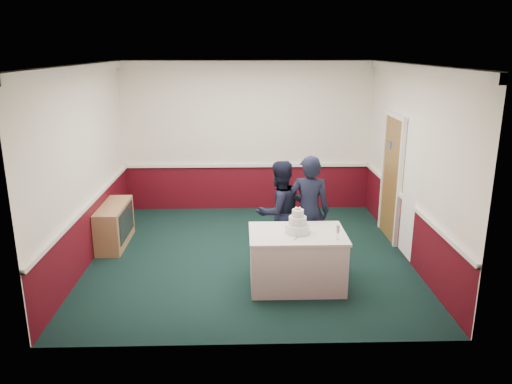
{
  "coord_description": "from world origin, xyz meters",
  "views": [
    {
      "loc": [
        -0.12,
        -7.44,
        3.23
      ],
      "look_at": [
        0.09,
        -0.1,
        1.1
      ],
      "focal_mm": 35.0,
      "sensor_mm": 36.0,
      "label": 1
    }
  ],
  "objects_px": {
    "champagne_flute": "(338,230)",
    "person_woman": "(309,211)",
    "wedding_cake": "(298,225)",
    "person_man": "(279,212)",
    "cake_knife": "(297,238)",
    "sideboard": "(115,225)",
    "cake_table": "(297,259)"
  },
  "relations": [
    {
      "from": "sideboard",
      "to": "champagne_flute",
      "type": "distance_m",
      "value": 3.94
    },
    {
      "from": "champagne_flute",
      "to": "person_man",
      "type": "bearing_deg",
      "value": 120.93
    },
    {
      "from": "person_man",
      "to": "person_woman",
      "type": "xyz_separation_m",
      "value": [
        0.43,
        -0.15,
        0.06
      ]
    },
    {
      "from": "person_woman",
      "to": "cake_knife",
      "type": "bearing_deg",
      "value": 81.36
    },
    {
      "from": "sideboard",
      "to": "person_man",
      "type": "height_order",
      "value": "person_man"
    },
    {
      "from": "sideboard",
      "to": "champagne_flute",
      "type": "height_order",
      "value": "champagne_flute"
    },
    {
      "from": "champagne_flute",
      "to": "cake_knife",
      "type": "bearing_deg",
      "value": 171.42
    },
    {
      "from": "wedding_cake",
      "to": "person_man",
      "type": "distance_m",
      "value": 0.89
    },
    {
      "from": "cake_knife",
      "to": "person_man",
      "type": "height_order",
      "value": "person_man"
    },
    {
      "from": "cake_knife",
      "to": "person_man",
      "type": "xyz_separation_m",
      "value": [
        -0.16,
        1.07,
        0.01
      ]
    },
    {
      "from": "cake_knife",
      "to": "person_man",
      "type": "relative_size",
      "value": 0.14
    },
    {
      "from": "wedding_cake",
      "to": "cake_table",
      "type": "bearing_deg",
      "value": -90.0
    },
    {
      "from": "cake_table",
      "to": "wedding_cake",
      "type": "height_order",
      "value": "wedding_cake"
    },
    {
      "from": "cake_table",
      "to": "champagne_flute",
      "type": "bearing_deg",
      "value": -29.25
    },
    {
      "from": "sideboard",
      "to": "person_woman",
      "type": "bearing_deg",
      "value": -15.76
    },
    {
      "from": "wedding_cake",
      "to": "champagne_flute",
      "type": "height_order",
      "value": "wedding_cake"
    },
    {
      "from": "champagne_flute",
      "to": "person_man",
      "type": "relative_size",
      "value": 0.13
    },
    {
      "from": "cake_table",
      "to": "champagne_flute",
      "type": "xyz_separation_m",
      "value": [
        0.5,
        -0.28,
        0.53
      ]
    },
    {
      "from": "sideboard",
      "to": "champagne_flute",
      "type": "bearing_deg",
      "value": -28.95
    },
    {
      "from": "sideboard",
      "to": "person_woman",
      "type": "height_order",
      "value": "person_woman"
    },
    {
      "from": "cake_table",
      "to": "person_woman",
      "type": "relative_size",
      "value": 0.77
    },
    {
      "from": "sideboard",
      "to": "wedding_cake",
      "type": "xyz_separation_m",
      "value": [
        2.91,
        -1.61,
        0.55
      ]
    },
    {
      "from": "cake_table",
      "to": "cake_knife",
      "type": "bearing_deg",
      "value": -98.53
    },
    {
      "from": "person_woman",
      "to": "person_man",
      "type": "bearing_deg",
      "value": -10.98
    },
    {
      "from": "wedding_cake",
      "to": "champagne_flute",
      "type": "relative_size",
      "value": 1.78
    },
    {
      "from": "sideboard",
      "to": "cake_table",
      "type": "xyz_separation_m",
      "value": [
        2.91,
        -1.61,
        0.05
      ]
    },
    {
      "from": "cake_table",
      "to": "person_man",
      "type": "height_order",
      "value": "person_man"
    },
    {
      "from": "wedding_cake",
      "to": "sideboard",
      "type": "bearing_deg",
      "value": 151.11
    },
    {
      "from": "champagne_flute",
      "to": "person_woman",
      "type": "relative_size",
      "value": 0.12
    },
    {
      "from": "sideboard",
      "to": "wedding_cake",
      "type": "distance_m",
      "value": 3.37
    },
    {
      "from": "cake_table",
      "to": "cake_knife",
      "type": "height_order",
      "value": "cake_knife"
    },
    {
      "from": "cake_table",
      "to": "cake_knife",
      "type": "relative_size",
      "value": 6.0
    }
  ]
}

